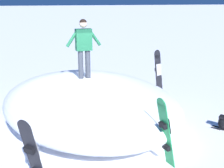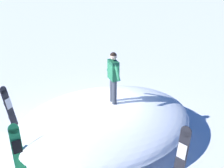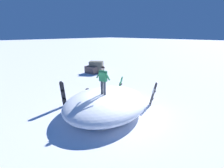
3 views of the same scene
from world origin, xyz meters
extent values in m
plane|color=white|center=(0.00, 0.00, 0.00)|extent=(240.00, 240.00, 0.00)
ellipsoid|color=white|center=(0.22, -0.52, 0.62)|extent=(6.91, 6.16, 1.24)
cylinder|color=#333842|center=(0.51, -0.54, 1.63)|extent=(0.14, 0.14, 0.78)
cylinder|color=#333842|center=(0.49, -0.34, 1.63)|extent=(0.14, 0.14, 0.78)
cube|color=#195638|center=(0.50, -0.44, 2.30)|extent=(0.27, 0.45, 0.58)
sphere|color=beige|center=(0.50, -0.44, 2.73)|extent=(0.21, 0.21, 0.21)
cylinder|color=#195638|center=(0.53, -0.74, 2.36)|extent=(0.13, 0.38, 0.48)
cylinder|color=#195638|center=(0.46, -0.14, 2.36)|extent=(0.13, 0.38, 0.48)
sphere|color=black|center=(0.50, -0.44, 2.75)|extent=(0.20, 0.20, 0.20)
cube|color=black|center=(1.52, -3.06, 0.80)|extent=(0.36, 0.37, 1.60)
cylinder|color=black|center=(1.62, -3.00, 1.60)|extent=(0.20, 0.28, 0.29)
cube|color=#B2B2B7|center=(1.53, -3.05, 1.08)|extent=(0.18, 0.24, 0.38)
cube|color=black|center=(1.60, -3.02, 1.08)|extent=(0.17, 0.21, 0.12)
cube|color=black|center=(1.53, -3.06, 0.51)|extent=(0.17, 0.21, 0.12)
cube|color=black|center=(-2.70, 0.85, 0.70)|extent=(0.44, 0.43, 1.40)
cylinder|color=black|center=(-2.83, 0.95, 1.40)|extent=(0.24, 0.27, 0.27)
cube|color=#B2B2B7|center=(-2.71, 0.85, 0.95)|extent=(0.21, 0.24, 0.34)
cube|color=black|center=(-2.78, 0.91, 0.95)|extent=(0.19, 0.21, 0.12)
cube|color=black|center=(-2.69, 0.84, 0.45)|extent=(0.19, 0.21, 0.12)
cube|color=#1E8C47|center=(-2.34, -1.73, 0.71)|extent=(0.36, 0.41, 1.42)
cylinder|color=#1E8C47|center=(-2.39, -1.57, 1.42)|extent=(0.29, 0.15, 0.28)
cube|color=black|center=(-2.35, -1.72, 0.97)|extent=(0.25, 0.15, 0.34)
cube|color=black|center=(-2.37, -1.63, 0.97)|extent=(0.21, 0.14, 0.12)
cube|color=black|center=(-2.34, -1.75, 0.45)|extent=(0.21, 0.14, 0.12)
ellipsoid|color=black|center=(-1.04, -3.95, 0.20)|extent=(0.41, 0.40, 0.39)
ellipsoid|color=black|center=(-1.16, -4.05, 0.14)|extent=(0.19, 0.20, 0.19)
cube|color=black|center=(-1.04, -3.95, 0.36)|extent=(0.35, 0.34, 0.06)
cylinder|color=black|center=(-0.85, -3.87, 0.01)|extent=(0.21, 0.19, 0.04)
cylinder|color=black|center=(-0.94, -3.78, 0.01)|extent=(0.21, 0.19, 0.04)
cube|color=#5E5C4F|center=(-6.35, -9.01, 0.67)|extent=(1.73, 1.84, 1.35)
cube|color=#6B5650|center=(-6.07, -9.24, 0.41)|extent=(1.53, 1.57, 0.82)
camera|label=1|loc=(-7.29, 0.47, 3.41)|focal=46.42mm
camera|label=2|loc=(-1.54, -8.36, 5.44)|focal=47.68mm
camera|label=3|loc=(6.68, 6.26, 4.57)|focal=27.56mm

